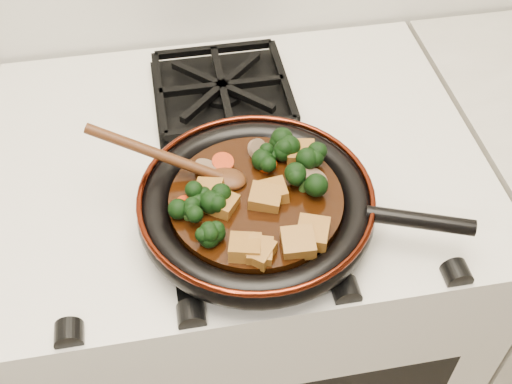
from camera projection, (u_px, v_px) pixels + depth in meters
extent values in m
cube|color=silver|center=(241.00, 307.00, 1.33)|extent=(0.76, 0.60, 0.90)
cylinder|color=black|center=(256.00, 210.00, 0.88)|extent=(0.29, 0.29, 0.01)
torus|color=black|center=(256.00, 206.00, 0.87)|extent=(0.32, 0.32, 0.04)
torus|color=#4D170B|center=(256.00, 195.00, 0.86)|extent=(0.32, 0.32, 0.01)
cylinder|color=black|center=(420.00, 221.00, 0.83)|extent=(0.14, 0.07, 0.02)
cylinder|color=black|center=(256.00, 202.00, 0.87)|extent=(0.23, 0.23, 0.02)
cube|color=brown|center=(209.00, 194.00, 0.85)|extent=(0.05, 0.05, 0.03)
cube|color=brown|center=(245.00, 248.00, 0.79)|extent=(0.05, 0.05, 0.03)
cube|color=brown|center=(298.00, 243.00, 0.80)|extent=(0.04, 0.04, 0.03)
cube|color=brown|center=(222.00, 204.00, 0.84)|extent=(0.05, 0.05, 0.03)
cube|color=brown|center=(260.00, 251.00, 0.79)|extent=(0.04, 0.04, 0.02)
cube|color=brown|center=(313.00, 233.00, 0.81)|extent=(0.05, 0.05, 0.02)
cube|color=brown|center=(259.00, 252.00, 0.79)|extent=(0.05, 0.05, 0.02)
cube|color=brown|center=(265.00, 198.00, 0.85)|extent=(0.05, 0.05, 0.03)
cube|color=brown|center=(274.00, 192.00, 0.86)|extent=(0.04, 0.04, 0.03)
cube|color=brown|center=(301.00, 153.00, 0.90)|extent=(0.05, 0.05, 0.02)
cylinder|color=#AE2604|center=(184.00, 205.00, 0.84)|extent=(0.03, 0.03, 0.01)
cylinder|color=#AE2604|center=(293.00, 153.00, 0.91)|extent=(0.03, 0.03, 0.01)
cylinder|color=#AE2604|center=(267.00, 164.00, 0.89)|extent=(0.03, 0.03, 0.02)
cylinder|color=#AE2604|center=(223.00, 162.00, 0.90)|extent=(0.03, 0.03, 0.02)
cylinder|color=#AE2604|center=(242.00, 245.00, 0.80)|extent=(0.03, 0.03, 0.01)
cylinder|color=#AE2604|center=(208.00, 191.00, 0.86)|extent=(0.03, 0.03, 0.02)
cylinder|color=brown|center=(206.00, 167.00, 0.89)|extent=(0.05, 0.05, 0.02)
cylinder|color=brown|center=(258.00, 150.00, 0.91)|extent=(0.04, 0.04, 0.03)
cylinder|color=brown|center=(314.00, 179.00, 0.87)|extent=(0.04, 0.04, 0.02)
ellipsoid|color=#43220E|center=(227.00, 179.00, 0.88)|extent=(0.07, 0.06, 0.02)
cylinder|color=#43220E|center=(157.00, 154.00, 0.86)|extent=(0.02, 0.02, 0.20)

